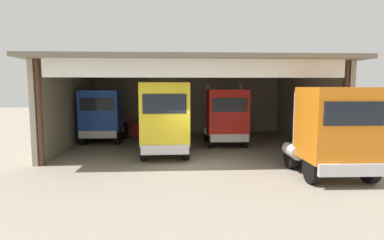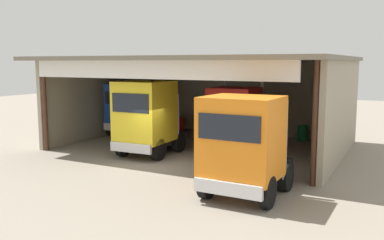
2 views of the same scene
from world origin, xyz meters
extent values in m
plane|color=gray|center=(0.00, 0.00, 0.00)|extent=(80.00, 80.00, 0.00)
cube|color=#9E937F|center=(0.00, 10.19, 2.37)|extent=(14.48, 0.24, 4.74)
cube|color=#9E937F|center=(-7.24, 5.09, 2.37)|extent=(0.24, 10.19, 4.74)
cube|color=#9E937F|center=(7.24, 5.09, 2.37)|extent=(0.24, 10.19, 4.74)
cube|color=#6E6759|center=(0.00, 4.50, 4.84)|extent=(15.08, 11.37, 0.20)
cylinder|color=#4C2D1E|center=(-6.99, 0.15, 2.37)|extent=(0.24, 0.24, 4.74)
cylinder|color=#4C2D1E|center=(6.99, 0.15, 2.37)|extent=(0.24, 0.24, 4.74)
cube|color=white|center=(0.00, -0.47, 4.39)|extent=(13.03, 0.12, 0.90)
cube|color=#1E47B7|center=(-5.55, 5.66, 2.07)|extent=(2.38, 2.15, 2.51)
cube|color=black|center=(-5.57, 4.59, 2.51)|extent=(2.00, 0.09, 0.75)
cube|color=silver|center=(-5.57, 4.56, 0.72)|extent=(2.24, 0.20, 0.44)
cube|color=#232326|center=(-5.52, 7.57, 0.75)|extent=(1.82, 3.51, 0.36)
cylinder|color=silver|center=(-4.47, 6.85, 1.81)|extent=(0.18, 0.18, 2.48)
cylinder|color=silver|center=(-6.59, 6.88, 1.81)|extent=(0.18, 0.18, 2.48)
cylinder|color=silver|center=(-6.58, 7.29, 0.87)|extent=(0.58, 1.21, 0.56)
cylinder|color=black|center=(-4.53, 5.22, 0.57)|extent=(0.32, 1.14, 1.14)
cylinder|color=black|center=(-6.58, 5.26, 0.57)|extent=(0.32, 1.14, 1.14)
cylinder|color=black|center=(-4.49, 7.56, 0.57)|extent=(0.32, 1.14, 1.14)
cylinder|color=black|center=(-6.54, 7.59, 0.57)|extent=(0.32, 1.14, 1.14)
cube|color=yellow|center=(-1.48, 1.40, 2.26)|extent=(2.42, 2.62, 2.97)
cube|color=black|center=(-1.43, 0.11, 2.78)|extent=(1.98, 0.13, 0.89)
cube|color=silver|center=(-1.43, 0.08, 0.67)|extent=(2.22, 0.24, 0.44)
cube|color=#232326|center=(-1.53, 3.02, 0.70)|extent=(1.85, 3.00, 0.36)
cylinder|color=silver|center=(-0.48, 2.86, 1.79)|extent=(0.18, 0.18, 2.53)
cylinder|color=silver|center=(-2.57, 2.78, 1.79)|extent=(0.18, 0.18, 2.53)
cylinder|color=silver|center=(-2.57, 2.68, 0.82)|extent=(0.60, 1.22, 0.56)
cylinder|color=black|center=(-0.44, 0.93, 0.52)|extent=(0.34, 1.06, 1.05)
cylinder|color=black|center=(-2.47, 0.86, 0.52)|extent=(0.34, 1.06, 1.05)
cylinder|color=black|center=(-0.52, 3.05, 0.52)|extent=(0.34, 1.06, 1.05)
cylinder|color=black|center=(-2.55, 2.98, 0.52)|extent=(0.34, 1.06, 1.05)
cube|color=red|center=(2.11, 4.21, 2.08)|extent=(2.33, 2.14, 2.61)
cube|color=black|center=(2.09, 3.14, 2.54)|extent=(1.96, 0.09, 0.78)
cube|color=silver|center=(2.09, 3.11, 0.68)|extent=(2.19, 0.19, 0.44)
cube|color=#232326|center=(2.13, 5.83, 0.71)|extent=(1.77, 2.96, 0.36)
cylinder|color=silver|center=(3.16, 5.40, 2.11)|extent=(0.18, 0.18, 3.17)
cylinder|color=silver|center=(1.09, 5.43, 2.11)|extent=(0.18, 0.18, 3.17)
cylinder|color=silver|center=(1.09, 5.54, 0.83)|extent=(0.58, 1.21, 0.56)
cylinder|color=black|center=(3.10, 3.77, 0.53)|extent=(0.32, 1.06, 1.05)
cylinder|color=black|center=(1.10, 3.80, 0.53)|extent=(0.32, 1.06, 1.05)
cylinder|color=black|center=(3.13, 5.81, 0.53)|extent=(0.32, 1.06, 1.05)
cylinder|color=black|center=(1.13, 5.84, 0.53)|extent=(0.32, 1.06, 1.05)
cube|color=orange|center=(5.14, -2.63, 2.16)|extent=(2.50, 2.24, 2.75)
cube|color=black|center=(5.12, -3.76, 2.64)|extent=(2.09, 0.09, 0.83)
cube|color=silver|center=(5.12, -3.79, 0.69)|extent=(2.34, 0.20, 0.44)
cube|color=#232326|center=(5.16, -0.93, 0.72)|extent=(1.89, 3.12, 0.36)
cylinder|color=silver|center=(6.27, -1.40, 1.95)|extent=(0.18, 0.18, 2.83)
cylinder|color=silver|center=(4.05, -1.36, 1.95)|extent=(0.18, 0.18, 2.83)
cylinder|color=silver|center=(4.05, -1.22, 0.84)|extent=(0.58, 1.21, 0.56)
cylinder|color=black|center=(6.21, -3.09, 0.54)|extent=(0.32, 1.08, 1.07)
cylinder|color=black|center=(4.05, -3.06, 0.54)|extent=(0.32, 1.08, 1.07)
cylinder|color=black|center=(6.24, -0.95, 0.54)|extent=(0.32, 1.08, 1.07)
cylinder|color=black|center=(4.08, -0.92, 0.54)|extent=(0.32, 1.08, 1.07)
cylinder|color=#197233|center=(4.47, 9.32, 0.46)|extent=(0.58, 0.58, 0.92)
cube|color=red|center=(-3.63, 8.22, 0.50)|extent=(0.90, 0.60, 1.00)
camera|label=1|loc=(-0.97, -13.89, 3.56)|focal=28.93mm
camera|label=2|loc=(10.08, -15.66, 4.65)|focal=39.14mm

